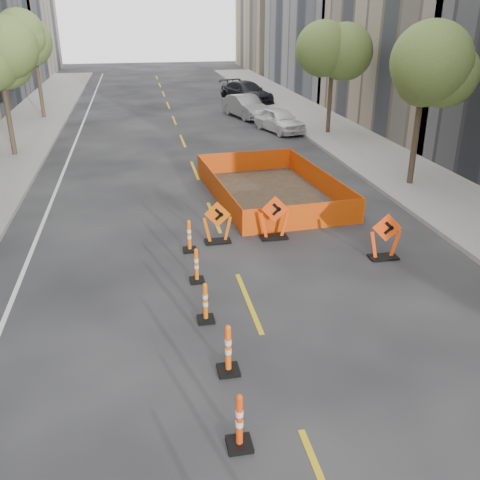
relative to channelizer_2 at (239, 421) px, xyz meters
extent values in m
plane|color=black|center=(1.12, 0.66, -0.53)|extent=(140.00, 140.00, 0.00)
cube|color=gray|center=(10.12, 12.66, -0.46)|extent=(4.00, 90.00, 0.15)
cube|color=gray|center=(18.12, 24.46, 6.47)|extent=(12.00, 16.00, 14.00)
cylinder|color=#382B1E|center=(-7.28, 20.66, 1.04)|extent=(0.24, 0.24, 3.15)
cylinder|color=#382B1E|center=(-7.28, 30.66, 1.04)|extent=(0.24, 0.24, 3.15)
sphere|color=#3B5B27|center=(-7.28, 30.66, 4.02)|extent=(2.80, 2.80, 2.80)
cylinder|color=#382B1E|center=(9.52, 12.66, 1.04)|extent=(0.24, 0.24, 3.15)
sphere|color=#3B5B27|center=(9.52, 12.66, 4.02)|extent=(2.80, 2.80, 2.80)
cylinder|color=#382B1E|center=(9.52, 22.66, 1.04)|extent=(0.24, 0.24, 3.15)
sphere|color=#3B5B27|center=(9.52, 22.66, 4.02)|extent=(2.80, 2.80, 2.80)
imported|color=white|center=(6.97, 23.98, 0.15)|extent=(2.65, 4.31, 1.37)
imported|color=gray|center=(5.90, 28.79, 0.19)|extent=(2.61, 4.65, 1.45)
imported|color=black|center=(7.21, 34.87, 0.25)|extent=(4.00, 5.82, 1.56)
camera|label=1|loc=(-1.27, -6.68, 6.16)|focal=40.00mm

